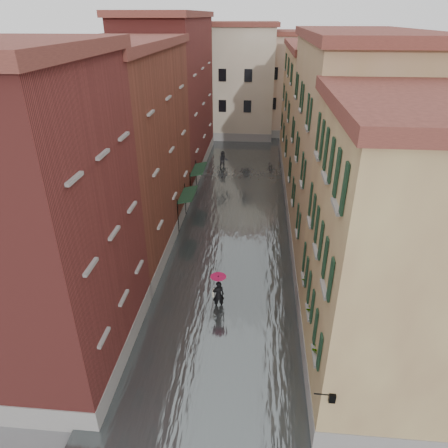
% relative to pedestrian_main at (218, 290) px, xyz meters
% --- Properties ---
extents(ground, '(120.00, 120.00, 0.00)m').
position_rel_pedestrian_main_xyz_m(ground, '(0.24, -1.80, -1.20)').
color(ground, '#5D5C5F').
rests_on(ground, ground).
extents(floodwater, '(10.00, 60.00, 0.20)m').
position_rel_pedestrian_main_xyz_m(floodwater, '(0.24, 11.20, -1.10)').
color(floodwater, '#464C4D').
rests_on(floodwater, ground).
extents(building_left_near, '(6.00, 8.00, 13.00)m').
position_rel_pedestrian_main_xyz_m(building_left_near, '(-6.76, -3.80, 5.30)').
color(building_left_near, maroon).
rests_on(building_left_near, ground).
extents(building_left_mid, '(6.00, 14.00, 12.50)m').
position_rel_pedestrian_main_xyz_m(building_left_mid, '(-6.76, 7.20, 5.05)').
color(building_left_mid, brown).
rests_on(building_left_mid, ground).
extents(building_left_far, '(6.00, 16.00, 14.00)m').
position_rel_pedestrian_main_xyz_m(building_left_far, '(-6.76, 22.20, 5.80)').
color(building_left_far, maroon).
rests_on(building_left_far, ground).
extents(building_right_near, '(6.00, 8.00, 11.50)m').
position_rel_pedestrian_main_xyz_m(building_right_near, '(7.24, -3.80, 4.55)').
color(building_right_near, '#8D6848').
rests_on(building_right_near, ground).
extents(building_right_mid, '(6.00, 14.00, 13.00)m').
position_rel_pedestrian_main_xyz_m(building_right_mid, '(7.24, 7.20, 5.30)').
color(building_right_mid, '#9F8060').
rests_on(building_right_mid, ground).
extents(building_right_far, '(6.00, 16.00, 11.50)m').
position_rel_pedestrian_main_xyz_m(building_right_far, '(7.24, 22.20, 4.55)').
color(building_right_far, '#8D6848').
rests_on(building_right_far, ground).
extents(building_end_cream, '(12.00, 9.00, 13.00)m').
position_rel_pedestrian_main_xyz_m(building_end_cream, '(-2.76, 36.20, 5.30)').
color(building_end_cream, beige).
rests_on(building_end_cream, ground).
extents(building_end_pink, '(10.00, 9.00, 12.00)m').
position_rel_pedestrian_main_xyz_m(building_end_pink, '(6.24, 38.20, 4.80)').
color(building_end_pink, tan).
rests_on(building_end_pink, ground).
extents(awning_near, '(1.09, 2.99, 2.80)m').
position_rel_pedestrian_main_xyz_m(awning_near, '(-3.24, 9.39, 1.27)').
color(awning_near, black).
rests_on(awning_near, ground).
extents(awning_far, '(1.09, 3.18, 2.80)m').
position_rel_pedestrian_main_xyz_m(awning_far, '(-3.24, 14.85, 1.28)').
color(awning_far, black).
rests_on(awning_far, ground).
extents(wall_lantern, '(0.71, 0.22, 0.35)m').
position_rel_pedestrian_main_xyz_m(wall_lantern, '(4.57, -7.80, 1.81)').
color(wall_lantern, black).
rests_on(wall_lantern, ground).
extents(window_planters, '(0.59, 5.22, 0.84)m').
position_rel_pedestrian_main_xyz_m(window_planters, '(4.36, -3.82, 2.31)').
color(window_planters, maroon).
rests_on(window_planters, ground).
extents(pedestrian_main, '(0.86, 0.86, 2.06)m').
position_rel_pedestrian_main_xyz_m(pedestrian_main, '(0.00, 0.00, 0.00)').
color(pedestrian_main, black).
rests_on(pedestrian_main, ground).
extents(pedestrian_far, '(1.01, 0.84, 1.89)m').
position_rel_pedestrian_main_xyz_m(pedestrian_far, '(-1.78, 22.02, -0.25)').
color(pedestrian_far, black).
rests_on(pedestrian_far, ground).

